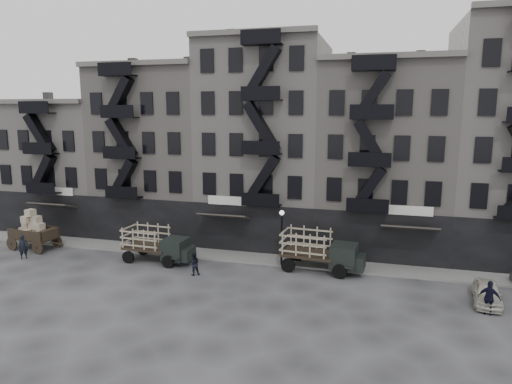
% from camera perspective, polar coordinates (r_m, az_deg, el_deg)
% --- Properties ---
extents(ground, '(140.00, 140.00, 0.00)m').
position_cam_1_polar(ground, '(32.83, -3.00, -10.28)').
color(ground, '#38383A').
rests_on(ground, ground).
extents(sidewalk, '(55.00, 2.50, 0.15)m').
position_cam_1_polar(sidewalk, '(36.18, -1.13, -8.16)').
color(sidewalk, slate).
rests_on(sidewalk, ground).
extents(building_west, '(10.00, 11.35, 13.20)m').
position_cam_1_polar(building_west, '(49.31, -21.96, 3.15)').
color(building_west, '#A49D97').
rests_on(building_west, ground).
extents(building_midwest, '(10.00, 11.35, 16.20)m').
position_cam_1_polar(building_midwest, '(43.85, -11.57, 4.85)').
color(building_midwest, gray).
rests_on(building_midwest, ground).
extents(building_center, '(10.00, 11.35, 18.20)m').
position_cam_1_polar(building_center, '(40.28, 1.27, 6.01)').
color(building_center, '#A49D97').
rests_on(building_center, ground).
extents(building_mideast, '(10.00, 11.35, 16.20)m').
position_cam_1_polar(building_mideast, '(39.19, 15.63, 4.04)').
color(building_mideast, gray).
rests_on(building_mideast, ground).
extents(lamp_post, '(0.36, 0.36, 4.28)m').
position_cam_1_polar(lamp_post, '(33.62, 3.23, -4.80)').
color(lamp_post, black).
rests_on(lamp_post, ground).
extents(horse, '(2.06, 1.52, 1.59)m').
position_cam_1_polar(horse, '(45.13, -28.42, -4.72)').
color(horse, '#B8B4A8').
rests_on(horse, ground).
extents(wagon, '(4.18, 2.60, 3.34)m').
position_cam_1_polar(wagon, '(42.34, -26.22, -3.91)').
color(wagon, black).
rests_on(wagon, ground).
extents(stake_truck_west, '(5.56, 2.54, 2.73)m').
position_cam_1_polar(stake_truck_west, '(35.80, -12.31, -6.11)').
color(stake_truck_west, black).
rests_on(stake_truck_west, ground).
extents(stake_truck_east, '(6.05, 2.88, 2.95)m').
position_cam_1_polar(stake_truck_east, '(33.38, 8.02, -6.96)').
color(stake_truck_east, black).
rests_on(stake_truck_east, ground).
extents(car_east, '(1.98, 3.99, 1.31)m').
position_cam_1_polar(car_east, '(31.38, 26.91, -11.17)').
color(car_east, '#BBB8A8').
rests_on(car_east, ground).
extents(pedestrian_west, '(0.79, 0.83, 1.90)m').
position_cam_1_polar(pedestrian_west, '(40.15, -27.08, -6.13)').
color(pedestrian_west, black).
rests_on(pedestrian_west, ground).
extents(pedestrian_mid, '(0.99, 0.92, 1.62)m').
position_cam_1_polar(pedestrian_mid, '(32.75, -7.75, -8.90)').
color(pedestrian_mid, black).
rests_on(pedestrian_mid, ground).
extents(policeman, '(1.27, 0.85, 2.00)m').
position_cam_1_polar(policeman, '(29.66, 27.15, -11.71)').
color(policeman, black).
rests_on(policeman, ground).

